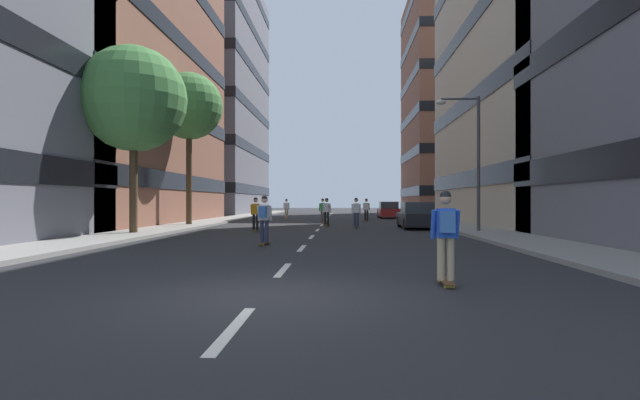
# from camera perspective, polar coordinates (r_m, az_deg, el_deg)

# --- Properties ---
(ground_plane) EXTENTS (151.62, 151.62, 0.00)m
(ground_plane) POSITION_cam_1_polar(r_m,az_deg,el_deg) (33.15, 0.35, -2.86)
(ground_plane) COLOR #28282B
(sidewalk_left) EXTENTS (2.83, 69.49, 0.14)m
(sidewalk_left) POSITION_cam_1_polar(r_m,az_deg,el_deg) (37.52, -12.12, -2.43)
(sidewalk_left) COLOR gray
(sidewalk_left) RESTS_ON ground_plane
(sidewalk_right) EXTENTS (2.83, 69.49, 0.14)m
(sidewalk_right) POSITION_cam_1_polar(r_m,az_deg,el_deg) (36.92, 13.45, -2.47)
(sidewalk_right) COLOR gray
(sidewalk_right) RESTS_ON ground_plane
(lane_markings) EXTENTS (0.16, 57.20, 0.01)m
(lane_markings) POSITION_cam_1_polar(r_m,az_deg,el_deg) (33.37, 0.37, -2.83)
(lane_markings) COLOR silver
(lane_markings) RESTS_ON ground_plane
(building_left_mid) EXTENTS (16.99, 23.24, 24.05)m
(building_left_mid) POSITION_cam_1_polar(r_m,az_deg,el_deg) (38.93, -28.53, 15.59)
(building_left_mid) COLOR brown
(building_left_mid) RESTS_ON ground_plane
(building_left_far) EXTENTS (16.99, 22.31, 29.74)m
(building_left_far) POSITION_cam_1_polar(r_m,az_deg,el_deg) (63.77, -15.46, 11.99)
(building_left_far) COLOR slate
(building_left_far) RESTS_ON ground_plane
(building_right_mid) EXTENTS (16.99, 21.72, 25.35)m
(building_right_mid) POSITION_cam_1_polar(r_m,az_deg,el_deg) (37.83, 30.26, 17.09)
(building_right_mid) COLOR #BCB29E
(building_right_mid) RESTS_ON ground_plane
(building_right_far) EXTENTS (16.99, 16.33, 27.21)m
(building_right_far) POSITION_cam_1_polar(r_m,az_deg,el_deg) (62.74, 18.47, 11.01)
(building_right_far) COLOR brown
(building_right_far) RESTS_ON ground_plane
(parked_car_near) EXTENTS (1.82, 4.40, 1.52)m
(parked_car_near) POSITION_cam_1_polar(r_m,az_deg,el_deg) (27.73, 11.54, -1.94)
(parked_car_near) COLOR black
(parked_car_near) RESTS_ON ground_plane
(parked_car_mid) EXTENTS (1.82, 4.40, 1.52)m
(parked_car_mid) POSITION_cam_1_polar(r_m,az_deg,el_deg) (44.14, 8.24, -1.27)
(parked_car_mid) COLOR maroon
(parked_car_mid) RESTS_ON ground_plane
(street_tree_near) EXTENTS (4.16, 4.16, 9.47)m
(street_tree_near) POSITION_cam_1_polar(r_m,az_deg,el_deg) (31.28, -15.48, 10.75)
(street_tree_near) COLOR #4C3823
(street_tree_near) RESTS_ON sidewalk_left
(street_tree_mid) EXTENTS (4.82, 4.82, 8.55)m
(street_tree_mid) POSITION_cam_1_polar(r_m,az_deg,el_deg) (23.82, -21.52, 11.20)
(street_tree_mid) COLOR #4C3823
(street_tree_mid) RESTS_ON sidewalk_left
(streetlamp_right) EXTENTS (2.13, 0.30, 6.50)m
(streetlamp_right) POSITION_cam_1_polar(r_m,az_deg,el_deg) (24.20, 17.69, 5.94)
(streetlamp_right) COLOR #3F3F44
(streetlamp_right) RESTS_ON sidewalk_right
(skater_0) EXTENTS (0.54, 0.90, 1.78)m
(skater_0) POSITION_cam_1_polar(r_m,az_deg,el_deg) (9.18, 14.91, -3.66)
(skater_0) COLOR brown
(skater_0) RESTS_ON ground_plane
(skater_1) EXTENTS (0.54, 0.90, 1.78)m
(skater_1) POSITION_cam_1_polar(r_m,az_deg,el_deg) (24.89, -7.76, -1.50)
(skater_1) COLOR brown
(skater_1) RESTS_ON ground_plane
(skater_2) EXTENTS (0.56, 0.92, 1.78)m
(skater_2) POSITION_cam_1_polar(r_m,az_deg,el_deg) (33.74, 0.34, -1.14)
(skater_2) COLOR brown
(skater_2) RESTS_ON ground_plane
(skater_3) EXTENTS (0.55, 0.92, 1.78)m
(skater_3) POSITION_cam_1_polar(r_m,az_deg,el_deg) (42.61, -4.06, -0.92)
(skater_3) COLOR brown
(skater_3) RESTS_ON ground_plane
(skater_4) EXTENTS (0.57, 0.92, 1.78)m
(skater_4) POSITION_cam_1_polar(r_m,az_deg,el_deg) (37.12, 5.59, -1.04)
(skater_4) COLOR brown
(skater_4) RESTS_ON ground_plane
(skater_5) EXTENTS (0.56, 0.92, 1.78)m
(skater_5) POSITION_cam_1_polar(r_m,az_deg,el_deg) (17.03, -6.75, -2.03)
(skater_5) COLOR brown
(skater_5) RESTS_ON ground_plane
(skater_6) EXTENTS (0.53, 0.90, 1.78)m
(skater_6) POSITION_cam_1_polar(r_m,az_deg,el_deg) (27.82, 4.37, -1.35)
(skater_6) COLOR brown
(skater_6) RESTS_ON ground_plane
(skater_7) EXTENTS (0.56, 0.92, 1.78)m
(skater_7) POSITION_cam_1_polar(r_m,az_deg,el_deg) (29.86, 0.80, -1.27)
(skater_7) COLOR brown
(skater_7) RESTS_ON ground_plane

